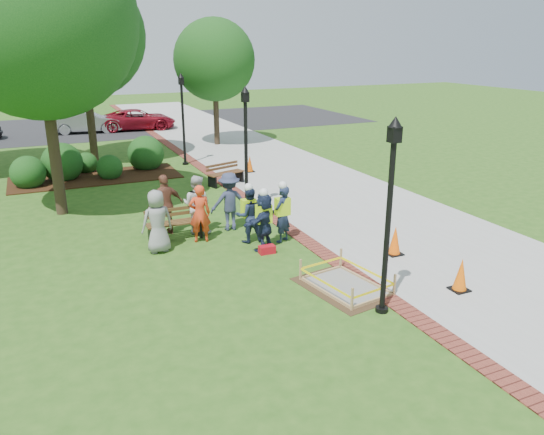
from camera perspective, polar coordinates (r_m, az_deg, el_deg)
name	(u,v)px	position (r m, az deg, el deg)	size (l,w,h in m)	color
ground	(273,270)	(13.81, 0.16, -5.65)	(100.00, 100.00, 0.00)	#285116
sidewalk	(283,170)	(24.44, 1.14, 5.13)	(6.00, 60.00, 0.02)	#9E9E99
brick_edging	(215,177)	(23.27, -6.13, 4.36)	(0.50, 60.00, 0.03)	maroon
mulch_bed	(96,178)	(24.24, -18.40, 4.10)	(7.00, 3.00, 0.05)	#381E0F
parking_lot	(114,126)	(39.23, -16.61, 9.44)	(36.00, 12.00, 0.01)	black
wet_concrete_pad	(346,279)	(12.89, 7.95, -6.53)	(2.04, 2.54, 0.55)	#47331E
bench_near	(175,230)	(16.08, -10.40, -1.30)	(1.68, 0.58, 0.90)	brown
bench_far	(226,178)	(21.97, -4.98, 4.25)	(1.69, 0.99, 0.87)	brown
cone_front	(461,276)	(13.30, 19.64, -5.90)	(0.42, 0.42, 0.83)	black
cone_back	(395,241)	(14.98, 13.07, -2.50)	(0.43, 0.43, 0.84)	black
cone_far	(250,164)	(24.01, -2.41, 5.75)	(0.38, 0.38, 0.76)	black
toolbox	(267,250)	(14.81, -0.54, -3.47)	(0.45, 0.25, 0.22)	#B60E1A
lamp_near	(389,203)	(11.12, 12.52, 1.49)	(0.28, 0.28, 4.26)	black
lamp_mid	(246,140)	(17.98, -2.83, 8.31)	(0.28, 0.28, 4.26)	black
lamp_far	(183,112)	(25.51, -9.59, 11.09)	(0.28, 0.28, 4.26)	black
tree_left	(37,19)	(18.81, -23.96, 18.91)	(6.16, 6.16, 9.37)	#3D2D1E
tree_back	(82,35)	(26.95, -19.80, 18.00)	(5.73, 5.73, 8.79)	#3D2D1E
tree_right	(214,60)	(30.35, -6.21, 16.50)	(4.46, 4.46, 6.90)	#3D2D1E
shrub_a	(30,187)	(23.72, -24.58, 3.00)	(1.39, 1.39, 1.39)	#124013
shrub_b	(64,179)	(24.45, -21.45, 3.83)	(1.71, 1.71, 1.71)	#124013
shrub_c	(111,178)	(24.00, -16.97, 4.05)	(1.11, 1.11, 1.11)	#124013
shrub_d	(147,169)	(25.42, -13.30, 5.14)	(1.65, 1.65, 1.65)	#124013
shrub_e	(87,172)	(25.45, -19.25, 4.62)	(0.98, 0.98, 0.98)	#124013
casual_person_a	(157,221)	(15.01, -12.23, -0.42)	(0.61, 0.43, 1.79)	gray
casual_person_b	(200,214)	(15.57, -7.77, 0.41)	(0.61, 0.46, 1.72)	red
casual_person_c	(197,205)	(16.29, -8.11, 1.38)	(0.69, 0.66, 1.82)	silver
casual_person_d	(166,205)	(16.36, -11.36, 1.36)	(0.64, 0.46, 1.86)	brown
casual_person_e	(229,202)	(16.47, -4.61, 1.71)	(0.61, 0.42, 1.83)	#2F3552
hivis_worker_a	(264,219)	(14.84, -0.89, -0.19)	(0.62, 0.59, 1.80)	#1B1E47
hivis_worker_b	(282,212)	(15.41, 1.13, 0.60)	(0.64, 0.58, 1.84)	#162339
hivis_worker_c	(249,213)	(15.42, -2.51, 0.49)	(0.55, 0.37, 1.78)	#1B2246
parked_car_b	(88,133)	(36.72, -19.23, 8.61)	(4.75, 2.06, 1.55)	gray
parked_car_c	(139,130)	(37.09, -14.11, 9.16)	(4.50, 1.96, 1.47)	maroon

